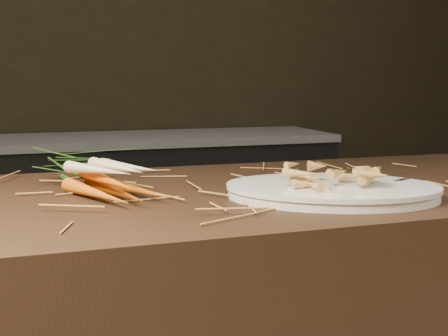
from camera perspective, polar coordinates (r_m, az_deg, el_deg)
name	(u,v)px	position (r m, az deg, el deg)	size (l,w,h in m)	color
back_counter	(165,210)	(3.13, -6.02, -4.25)	(1.82, 0.62, 0.84)	black
straw_bedding	(208,187)	(1.17, -1.63, -1.89)	(1.40, 0.60, 0.02)	olive
root_veg_bunch	(86,170)	(1.22, -13.81, -0.23)	(0.27, 0.45, 0.08)	#D44007
serving_platter	(332,192)	(1.12, 10.94, -2.44)	(0.41, 0.27, 0.02)	white
roasted_veg_heap	(333,175)	(1.11, 10.99, -0.74)	(0.20, 0.15, 0.05)	#BC8D43
serving_fork	(411,189)	(1.13, 18.47, -2.02)	(0.01, 0.16, 0.00)	silver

